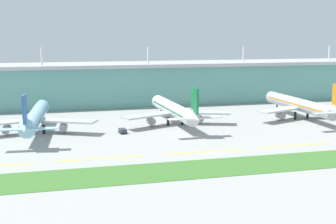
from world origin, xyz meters
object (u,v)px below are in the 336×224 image
at_px(airliner_middle, 174,110).
at_px(pushback_tug, 123,131).
at_px(airliner_near, 35,117).
at_px(airliner_far, 300,105).

relative_size(airliner_middle, pushback_tug, 13.33).
height_order(airliner_near, airliner_middle, same).
relative_size(airliner_middle, airliner_far, 0.96).
bearing_deg(pushback_tug, airliner_near, 165.47).
bearing_deg(airliner_near, airliner_far, 1.24).
bearing_deg(airliner_middle, airliner_near, -176.39).
distance_m(airliner_middle, pushback_tug, 27.84).
xyz_separation_m(airliner_far, pushback_tug, (-84.55, -11.17, -5.35)).
bearing_deg(airliner_near, pushback_tug, -14.53).
bearing_deg(airliner_far, airliner_middle, 178.96).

